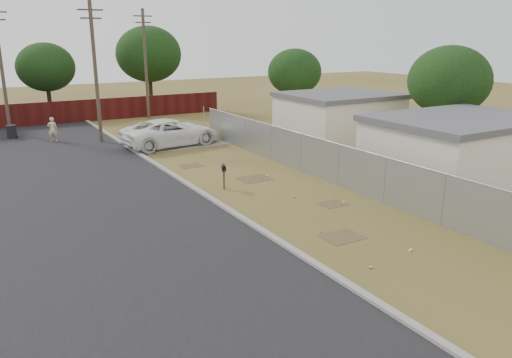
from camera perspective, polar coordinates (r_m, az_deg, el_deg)
ground at (r=22.15m, az=3.08°, el=-1.93°), size 120.00×120.00×0.00m
street at (r=26.93m, az=-18.88°, el=0.51°), size 15.10×60.00×0.12m
chainlink_fence at (r=24.49m, az=7.89°, el=1.64°), size 0.10×27.06×2.02m
privacy_fence at (r=43.32m, az=-22.78°, el=6.93°), size 30.00×0.12×1.80m
utility_poles at (r=39.09m, az=-18.99°, el=12.06°), size 12.60×8.24×9.00m
houses at (r=30.20m, az=15.36°, el=5.42°), size 9.30×17.24×3.10m
horizon_trees at (r=43.02m, az=-13.81°, el=12.65°), size 33.32×31.94×7.78m
mailbox at (r=22.87m, az=-3.71°, el=1.04°), size 0.33×0.50×1.16m
pickup_truck at (r=32.58m, az=-9.71°, el=5.28°), size 6.59×3.64×1.75m
pedestrian at (r=36.10m, az=-22.23°, el=5.28°), size 0.67×0.51×1.65m
trash_bin at (r=38.51m, az=-26.16°, el=4.89°), size 0.69×0.69×0.92m
scattered_litter at (r=19.88m, az=8.16°, el=-4.08°), size 3.48×10.54×0.07m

